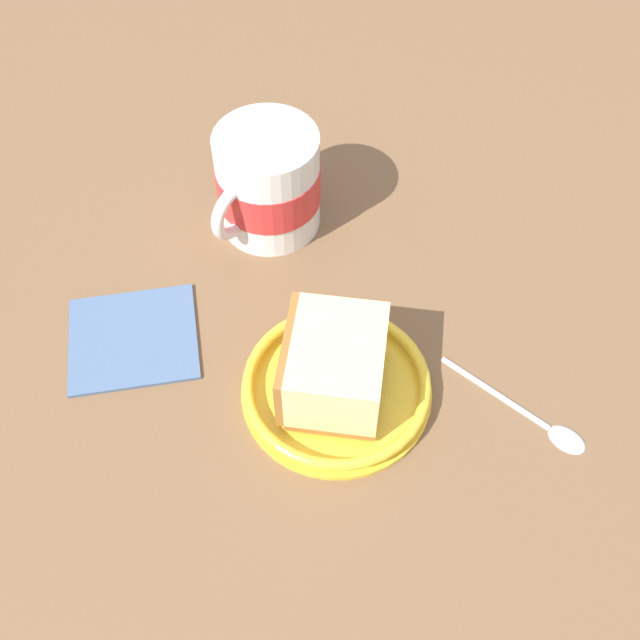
# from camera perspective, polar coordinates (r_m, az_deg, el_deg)

# --- Properties ---
(ground_plane) EXTENTS (1.34, 1.34, 0.03)m
(ground_plane) POSITION_cam_1_polar(r_m,az_deg,el_deg) (0.64, 4.37, -3.40)
(ground_plane) COLOR brown
(small_plate) EXTENTS (0.15, 0.15, 0.02)m
(small_plate) POSITION_cam_1_polar(r_m,az_deg,el_deg) (0.60, 1.23, -4.93)
(small_plate) COLOR yellow
(small_plate) RESTS_ON ground_plane
(cake_slice) EXTENTS (0.09, 0.10, 0.06)m
(cake_slice) POSITION_cam_1_polar(r_m,az_deg,el_deg) (0.58, 1.01, -3.39)
(cake_slice) COLOR #9E662D
(cake_slice) RESTS_ON small_plate
(tea_mug) EXTENTS (0.10, 0.10, 0.10)m
(tea_mug) POSITION_cam_1_polar(r_m,az_deg,el_deg) (0.69, -3.89, 10.13)
(tea_mug) COLOR white
(tea_mug) RESTS_ON ground_plane
(teaspoon) EXTENTS (0.10, 0.10, 0.01)m
(teaspoon) POSITION_cam_1_polar(r_m,az_deg,el_deg) (0.62, 16.09, -7.19)
(teaspoon) COLOR silver
(teaspoon) RESTS_ON ground_plane
(folded_napkin) EXTENTS (0.11, 0.10, 0.01)m
(folded_napkin) POSITION_cam_1_polar(r_m,az_deg,el_deg) (0.65, -13.63, -1.24)
(folded_napkin) COLOR slate
(folded_napkin) RESTS_ON ground_plane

